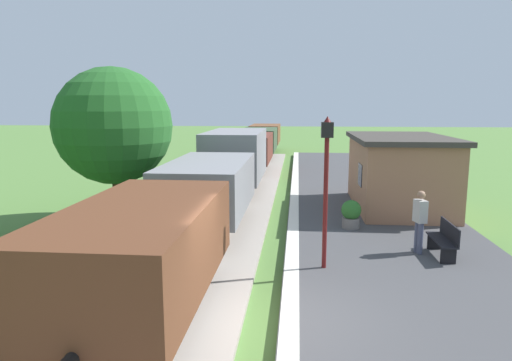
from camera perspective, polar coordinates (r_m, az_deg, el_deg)
ground_plane at (r=9.07m, az=1.51°, el=-18.30°), size 160.00×160.00×0.00m
platform_slab at (r=9.39m, az=22.35°, el=-17.16°), size 6.00×60.00×0.25m
platform_edge_stripe at (r=8.94m, az=4.19°, el=-16.92°), size 0.36×60.00×0.01m
track_ballast at (r=9.48m, az=-13.79°, el=-16.87°), size 3.80×60.00×0.12m
rail_near at (r=9.23m, az=-9.41°, el=-16.59°), size 0.07×60.00×0.14m
rail_far at (r=9.67m, az=-18.02°, el=-15.67°), size 0.07×60.00×0.14m
freight_train at (r=24.77m, az=-1.56°, el=3.07°), size 2.50×39.20×2.72m
station_hut at (r=18.48m, az=17.32°, el=1.05°), size 3.50×5.80×2.78m
bench_near_hut at (r=13.13m, az=22.39°, el=-6.73°), size 0.42×1.50×0.91m
person_waiting at (r=13.03m, az=19.69°, el=-4.58°), size 0.32×0.43×1.71m
potted_planter at (r=15.18m, az=11.74°, el=-4.06°), size 0.64×0.64×0.92m
lamp_post_near at (r=11.00m, az=8.74°, el=1.94°), size 0.28×0.28×3.70m
tree_trackside_far at (r=17.12m, az=-17.31°, el=6.48°), size 4.14×4.14×5.53m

